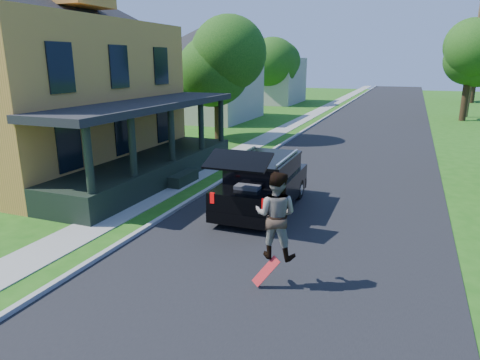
% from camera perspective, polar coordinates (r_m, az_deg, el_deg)
% --- Properties ---
extents(ground, '(140.00, 140.00, 0.00)m').
position_cam_1_polar(ground, '(9.60, 3.43, -13.11)').
color(ground, '#1D5410').
rests_on(ground, ground).
extents(street, '(8.00, 120.00, 0.02)m').
position_cam_1_polar(street, '(28.51, 16.28, 5.63)').
color(street, black).
rests_on(street, ground).
extents(curb, '(0.15, 120.00, 0.12)m').
position_cam_1_polar(curb, '(29.16, 8.31, 6.30)').
color(curb, gray).
rests_on(curb, ground).
extents(sidewalk, '(1.30, 120.00, 0.03)m').
position_cam_1_polar(sidewalk, '(29.55, 5.37, 6.51)').
color(sidewalk, gray).
rests_on(sidewalk, ground).
extents(front_walk, '(6.50, 1.20, 0.03)m').
position_cam_1_polar(front_walk, '(19.07, -18.49, 0.77)').
color(front_walk, gray).
rests_on(front_walk, ground).
extents(main_house, '(15.56, 15.56, 10.10)m').
position_cam_1_polar(main_house, '(20.82, -26.95, 14.81)').
color(main_house, '#D88C3F').
rests_on(main_house, ground).
extents(neighbor_house_mid, '(12.78, 12.78, 8.30)m').
position_cam_1_polar(neighbor_house_mid, '(35.84, -5.15, 14.82)').
color(neighbor_house_mid, '#A8A295').
rests_on(neighbor_house_mid, ground).
extents(neighbor_house_far, '(12.78, 12.78, 8.30)m').
position_cam_1_polar(neighbor_house_far, '(50.65, 3.28, 15.04)').
color(neighbor_house_far, '#A8A295').
rests_on(neighbor_house_far, ground).
extents(black_suv, '(1.93, 4.89, 2.27)m').
position_cam_1_polar(black_suv, '(13.56, 3.05, -0.46)').
color(black_suv, black).
rests_on(black_suv, ground).
extents(skateboarder, '(0.91, 0.72, 1.83)m').
position_cam_1_polar(skateboarder, '(8.80, 4.78, -4.68)').
color(skateboarder, black).
rests_on(skateboarder, ground).
extents(skateboard, '(0.58, 0.25, 0.68)m').
position_cam_1_polar(skateboard, '(9.09, 3.48, -12.18)').
color(skateboard, red).
rests_on(skateboard, ground).
extents(tree_left_mid, '(5.74, 6.00, 7.21)m').
position_cam_1_polar(tree_left_mid, '(26.26, -2.93, 15.72)').
color(tree_left_mid, black).
rests_on(tree_left_mid, ground).
extents(tree_left_far, '(6.97, 6.62, 8.19)m').
position_cam_1_polar(tree_left_far, '(47.53, 5.23, 16.33)').
color(tree_left_far, black).
rests_on(tree_left_far, ground).
extents(tree_right_mid, '(5.96, 5.66, 7.74)m').
position_cam_1_polar(tree_right_mid, '(38.83, 28.39, 14.75)').
color(tree_right_mid, black).
rests_on(tree_right_mid, ground).
extents(tree_right_far, '(6.61, 6.36, 9.62)m').
position_cam_1_polar(tree_right_far, '(56.45, 29.18, 15.39)').
color(tree_right_far, black).
rests_on(tree_right_far, ground).
extents(utility_pole_far, '(1.80, 0.55, 10.78)m').
position_cam_1_polar(utility_pole_far, '(41.51, 28.86, 15.01)').
color(utility_pole_far, '#473021').
rests_on(utility_pole_far, ground).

